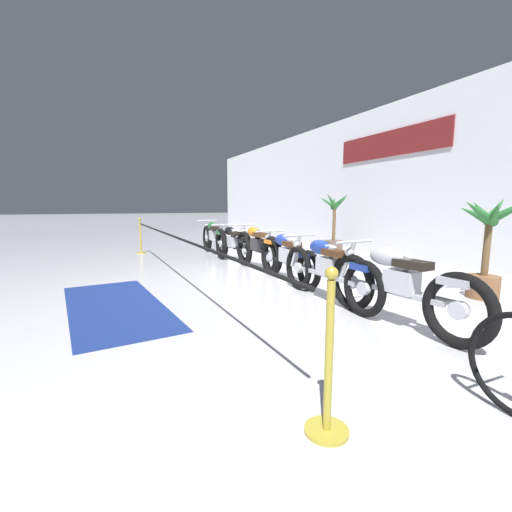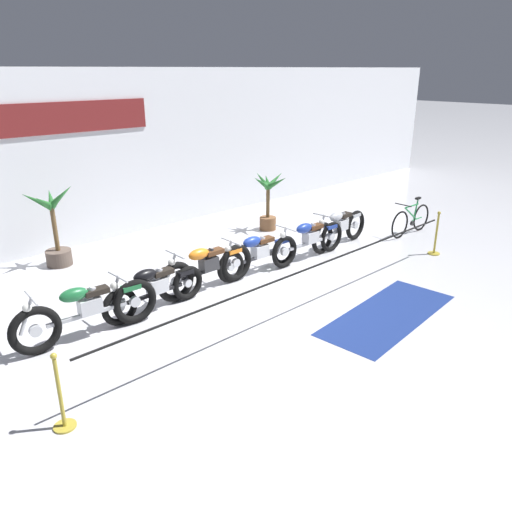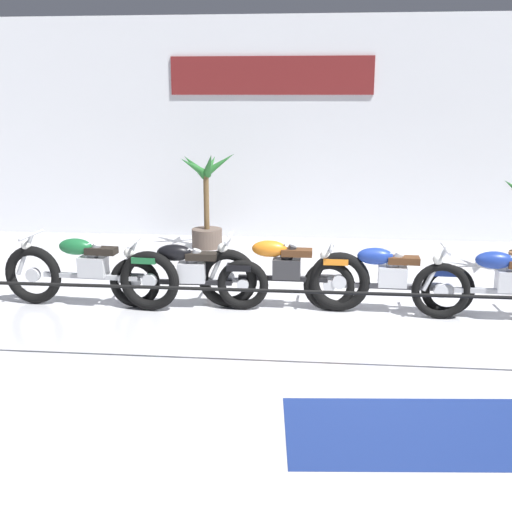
# 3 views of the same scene
# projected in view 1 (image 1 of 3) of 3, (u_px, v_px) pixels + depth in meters

# --- Properties ---
(ground_plane) EXTENTS (120.00, 120.00, 0.00)m
(ground_plane) POSITION_uv_depth(u_px,v_px,m) (242.00, 278.00, 6.75)
(ground_plane) COLOR silver
(back_wall) EXTENTS (28.00, 0.29, 4.20)m
(back_wall) POSITION_uv_depth(u_px,v_px,m) (428.00, 178.00, 8.62)
(back_wall) COLOR white
(back_wall) RESTS_ON ground
(motorcycle_green_0) EXTENTS (2.45, 0.62, 0.98)m
(motorcycle_green_0) POSITION_uv_depth(u_px,v_px,m) (214.00, 238.00, 9.85)
(motorcycle_green_0) COLOR black
(motorcycle_green_0) RESTS_ON ground
(motorcycle_black_1) EXTENTS (2.13, 0.62, 0.92)m
(motorcycle_black_1) POSITION_uv_depth(u_px,v_px,m) (233.00, 243.00, 8.72)
(motorcycle_black_1) COLOR black
(motorcycle_black_1) RESTS_ON ground
(motorcycle_orange_2) EXTENTS (2.27, 0.62, 0.98)m
(motorcycle_orange_2) POSITION_uv_depth(u_px,v_px,m) (257.00, 248.00, 7.63)
(motorcycle_orange_2) COLOR black
(motorcycle_orange_2) RESTS_ON ground
(motorcycle_blue_3) EXTENTS (2.19, 0.62, 0.91)m
(motorcycle_blue_3) POSITION_uv_depth(u_px,v_px,m) (287.00, 257.00, 6.41)
(motorcycle_blue_3) COLOR black
(motorcycle_blue_3) RESTS_ON ground
(motorcycle_blue_4) EXTENTS (2.33, 0.62, 0.94)m
(motorcycle_blue_4) POSITION_uv_depth(u_px,v_px,m) (326.00, 269.00, 5.05)
(motorcycle_blue_4) COLOR black
(motorcycle_blue_4) RESTS_ON ground
(motorcycle_silver_5) EXTENTS (2.21, 0.62, 0.96)m
(motorcycle_silver_5) POSITION_uv_depth(u_px,v_px,m) (397.00, 286.00, 3.98)
(motorcycle_silver_5) COLOR black
(motorcycle_silver_5) RESTS_ON ground
(potted_palm_left_of_row) EXTENTS (1.12, 0.90, 1.84)m
(potted_palm_left_of_row) POSITION_uv_depth(u_px,v_px,m) (334.00, 228.00, 10.45)
(potted_palm_left_of_row) COLOR brown
(potted_palm_left_of_row) RESTS_ON ground
(potted_palm_right_of_row) EXTENTS (1.04, 1.06, 1.59)m
(potted_palm_right_of_row) POSITION_uv_depth(u_px,v_px,m) (488.00, 244.00, 5.13)
(potted_palm_right_of_row) COLOR brown
(potted_palm_right_of_row) RESTS_ON ground
(stanchion_far_left) EXTENTS (9.01, 0.28, 1.05)m
(stanchion_far_left) POSITION_uv_depth(u_px,v_px,m) (159.00, 238.00, 7.30)
(stanchion_far_left) COLOR gold
(stanchion_far_left) RESTS_ON ground
(stanchion_mid_left) EXTENTS (0.28, 0.28, 1.05)m
(stanchion_mid_left) POSITION_uv_depth(u_px,v_px,m) (328.00, 379.00, 2.09)
(stanchion_mid_left) COLOR gold
(stanchion_mid_left) RESTS_ON ground
(floor_banner) EXTENTS (3.17, 1.47, 0.01)m
(floor_banner) POSITION_uv_depth(u_px,v_px,m) (115.00, 305.00, 4.85)
(floor_banner) COLOR navy
(floor_banner) RESTS_ON ground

